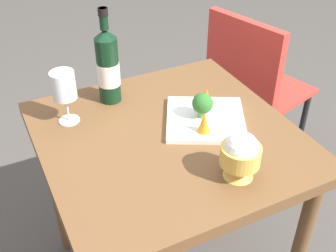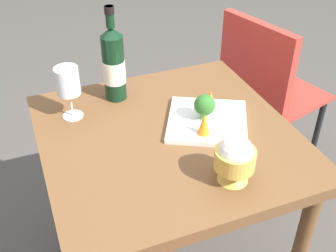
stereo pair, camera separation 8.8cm
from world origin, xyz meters
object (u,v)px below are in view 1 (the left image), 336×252
(wine_glass, at_px, (64,87))
(serving_plate, at_px, (205,119))
(chair_by_wall, at_px, (250,81))
(wine_bottle, at_px, (108,66))
(carrot_garnish_left, at_px, (206,97))
(broccoli_floret, at_px, (203,104))
(rice_bowl, at_px, (241,155))
(carrot_garnish_right, at_px, (204,122))

(wine_glass, bearing_deg, serving_plate, 63.42)
(chair_by_wall, height_order, wine_bottle, wine_bottle)
(carrot_garnish_left, bearing_deg, broccoli_floret, -40.63)
(wine_bottle, height_order, wine_glass, wine_bottle)
(wine_glass, height_order, rice_bowl, wine_glass)
(chair_by_wall, relative_size, carrot_garnish_left, 13.74)
(rice_bowl, xyz_separation_m, carrot_garnish_left, (-0.33, 0.09, -0.03))
(chair_by_wall, relative_size, rice_bowl, 6.00)
(chair_by_wall, bearing_deg, broccoli_floret, -66.41)
(wine_glass, distance_m, broccoli_floret, 0.44)
(chair_by_wall, height_order, wine_glass, wine_glass)
(serving_plate, bearing_deg, chair_by_wall, 130.31)
(wine_glass, bearing_deg, carrot_garnish_left, 72.99)
(wine_bottle, distance_m, carrot_garnish_left, 0.35)
(wine_glass, height_order, serving_plate, wine_glass)
(wine_glass, distance_m, carrot_garnish_right, 0.45)
(wine_glass, xyz_separation_m, rice_bowl, (0.46, 0.35, -0.05))
(chair_by_wall, relative_size, broccoli_floret, 9.91)
(serving_plate, bearing_deg, wine_bottle, -138.72)
(serving_plate, height_order, broccoli_floret, broccoli_floret)
(chair_by_wall, height_order, serving_plate, chair_by_wall)
(chair_by_wall, distance_m, wine_bottle, 0.83)
(carrot_garnish_right, bearing_deg, chair_by_wall, 131.87)
(chair_by_wall, height_order, carrot_garnish_left, chair_by_wall)
(chair_by_wall, bearing_deg, carrot_garnish_left, -67.67)
(wine_bottle, distance_m, rice_bowl, 0.56)
(serving_plate, distance_m, carrot_garnish_left, 0.09)
(wine_bottle, relative_size, rice_bowl, 2.34)
(carrot_garnish_left, height_order, carrot_garnish_right, carrot_garnish_right)
(carrot_garnish_left, distance_m, carrot_garnish_right, 0.16)
(carrot_garnish_right, bearing_deg, serving_plate, 145.30)
(wine_glass, relative_size, carrot_garnish_left, 2.89)
(wine_bottle, relative_size, carrot_garnish_right, 4.78)
(chair_by_wall, distance_m, carrot_garnish_left, 0.65)
(chair_by_wall, bearing_deg, rice_bowl, -54.59)
(carrot_garnish_left, bearing_deg, carrot_garnish_right, -33.18)
(broccoli_floret, bearing_deg, wine_bottle, -139.12)
(rice_bowl, relative_size, serving_plate, 0.42)
(wine_bottle, bearing_deg, carrot_garnish_right, 29.52)
(broccoli_floret, relative_size, carrot_garnish_left, 1.39)
(broccoli_floret, distance_m, carrot_garnish_right, 0.08)
(chair_by_wall, relative_size, wine_glass, 4.75)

